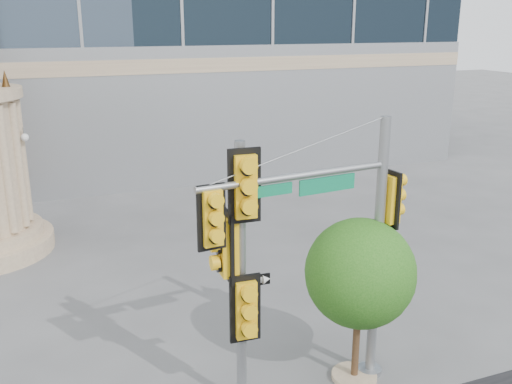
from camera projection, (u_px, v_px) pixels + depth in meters
name	position (u px, v px, depth m)	size (l,w,h in m)	color
ground	(266.00, 366.00, 12.01)	(120.00, 120.00, 0.00)	#545456
main_signal_pole	(338.00, 230.00, 10.42)	(4.13, 0.80, 5.32)	slate
secondary_signal_pole	(240.00, 262.00, 9.83)	(0.87, 0.67, 5.08)	slate
street_tree	(361.00, 277.00, 10.98)	(2.18, 2.13, 3.40)	tan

